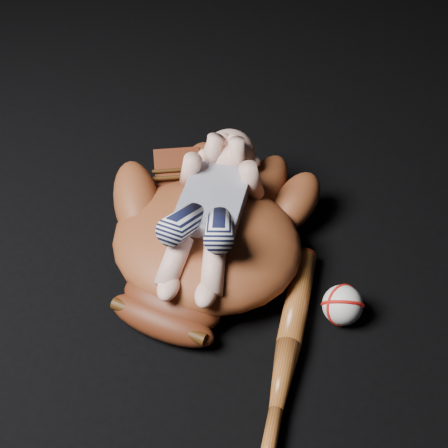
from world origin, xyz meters
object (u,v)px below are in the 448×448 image
object	(u,v)px
newborn_baby	(209,208)
baseball_bat	(286,357)
baseball_glove	(207,235)
baseball	(343,305)

from	to	relation	value
newborn_baby	baseball_bat	distance (m)	0.28
baseball_glove	baseball	distance (m)	0.27
newborn_baby	baseball	xyz separation A→B (m)	(0.24, -0.11, -0.10)
baseball_glove	baseball	size ratio (longest dim) A/B	7.08
newborn_baby	baseball	world-z (taller)	newborn_baby
newborn_baby	baseball	bearing A→B (deg)	-17.49
newborn_baby	baseball_bat	world-z (taller)	newborn_baby
baseball_bat	newborn_baby	bearing A→B (deg)	125.40
baseball_glove	newborn_baby	distance (m)	0.06
baseball_glove	baseball_bat	size ratio (longest dim) A/B	1.09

